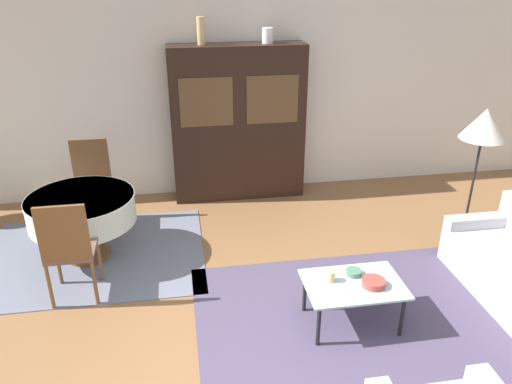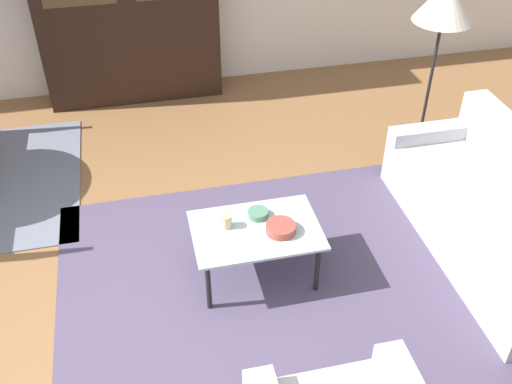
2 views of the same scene
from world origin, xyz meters
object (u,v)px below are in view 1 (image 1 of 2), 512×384
at_px(coffee_table, 353,288).
at_px(dining_chair_near, 68,246).
at_px(bowl, 374,283).
at_px(vase_short, 268,35).
at_px(floor_lamp, 484,127).
at_px(dining_chair_far, 91,179).
at_px(display_cabinet, 238,124).
at_px(cup, 331,276).
at_px(dining_table, 82,210).
at_px(vase_tall, 201,31).
at_px(bowl_small, 354,272).

relative_size(coffee_table, dining_chair_near, 0.82).
xyz_separation_m(bowl, vase_short, (-0.40, 2.96, 1.68)).
relative_size(coffee_table, vase_short, 4.61).
height_order(coffee_table, floor_lamp, floor_lamp).
relative_size(coffee_table, dining_chair_far, 0.82).
bearing_deg(bowl, coffee_table, 159.34).
height_order(display_cabinet, cup, display_cabinet).
bearing_deg(dining_chair_far, floor_lamp, 166.45).
xyz_separation_m(coffee_table, dining_table, (-2.50, 1.55, 0.19)).
xyz_separation_m(dining_table, vase_tall, (1.43, 1.35, 1.64)).
relative_size(dining_table, bowl, 5.58).
height_order(coffee_table, cup, cup).
distance_m(dining_table, cup, 2.74).
distance_m(coffee_table, bowl_small, 0.15).
bearing_deg(bowl, cup, 159.53).
bearing_deg(display_cabinet, bowl_small, -76.31).
bearing_deg(floor_lamp, dining_chair_far, 166.45).
relative_size(coffee_table, dining_table, 0.76).
bearing_deg(coffee_table, bowl, -20.66).
distance_m(coffee_table, cup, 0.22).
height_order(bowl_small, vase_tall, vase_tall).
bearing_deg(vase_tall, bowl, -67.50).
distance_m(cup, vase_short, 3.28).
xyz_separation_m(display_cabinet, dining_chair_near, (-1.87, -2.14, -0.42)).
height_order(floor_lamp, bowl_small, floor_lamp).
bearing_deg(dining_table, dining_chair_near, -90.00).
height_order(coffee_table, bowl_small, bowl_small).
bearing_deg(dining_chair_near, cup, -16.65).
bearing_deg(vase_short, dining_chair_near, -136.48).
bearing_deg(vase_tall, bowl_small, -68.11).
bearing_deg(bowl, dining_table, 148.72).
relative_size(dining_chair_far, floor_lamp, 0.68).
relative_size(coffee_table, display_cabinet, 0.42).
height_order(dining_table, floor_lamp, floor_lamp).
xyz_separation_m(coffee_table, bowl_small, (0.04, 0.13, 0.07)).
relative_size(floor_lamp, bowl_small, 10.98).
bearing_deg(dining_chair_far, display_cabinet, -163.55).
bearing_deg(vase_short, floor_lamp, -37.34).
bearing_deg(display_cabinet, cup, -81.14).
height_order(coffee_table, dining_chair_far, dining_chair_far).
distance_m(floor_lamp, vase_tall, 3.44).
bearing_deg(dining_table, bowl, -31.28).
xyz_separation_m(display_cabinet, bowl_small, (0.67, -2.77, -0.57)).
relative_size(dining_table, floor_lamp, 0.73).
relative_size(dining_chair_far, vase_tall, 3.20).
relative_size(cup, bowl, 0.48).
relative_size(coffee_table, cup, 8.94).
height_order(dining_chair_near, floor_lamp, floor_lamp).
distance_m(dining_chair_far, bowl_small, 3.38).
xyz_separation_m(dining_chair_far, cup, (2.31, -2.28, -0.12)).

